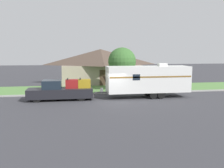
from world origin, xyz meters
The scene contains 8 objects.
ground_plane centered at (0.00, 0.00, 0.00)m, with size 120.00×120.00×0.00m, color #38383D.
curb_strip centered at (0.00, 3.75, 0.07)m, with size 80.00×0.30×0.14m.
lawn_strip centered at (0.00, 7.40, 0.01)m, with size 80.00×7.00×0.03m.
house_across_street centered at (0.40, 13.31, 2.50)m, with size 11.59×6.88×4.81m.
pickup_truck centered at (-4.73, 1.28, 0.87)m, with size 6.10×1.96×2.02m.
travel_trailer centered at (3.72, 1.28, 1.81)m, with size 9.32×2.29×3.36m.
mailbox centered at (8.36, 4.35, 0.99)m, with size 0.48×0.20×1.29m.
tree_in_yard centered at (2.03, 5.87, 3.36)m, with size 3.20×3.20×4.97m.
Camera 1 is at (-3.64, -22.24, 4.59)m, focal length 40.00 mm.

